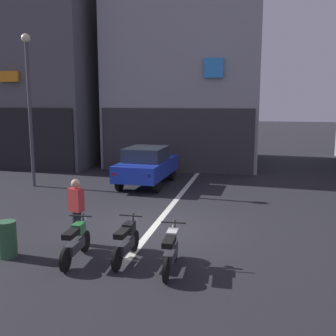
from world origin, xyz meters
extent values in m
plane|color=#232328|center=(0.00, 0.00, 0.00)|extent=(120.00, 120.00, 0.00)
cube|color=silver|center=(0.00, 6.00, 0.00)|extent=(0.20, 18.00, 0.01)
cube|color=#56565B|center=(-9.99, 12.53, 7.57)|extent=(8.16, 9.55, 15.13)
cube|color=black|center=(-9.99, 7.71, 1.60)|extent=(7.84, 0.10, 3.20)
cube|color=orange|center=(-9.36, 7.64, 4.75)|extent=(1.01, 0.16, 0.53)
cube|color=#9E9EA3|center=(-1.14, 12.53, 5.04)|extent=(8.01, 7.19, 10.08)
cube|color=#373739|center=(-1.14, 8.89, 1.60)|extent=(7.69, 0.10, 3.20)
cube|color=#3399F2|center=(0.70, 8.82, 5.09)|extent=(0.91, 0.16, 0.90)
cylinder|color=black|center=(-2.45, 6.95, 0.32)|extent=(0.20, 0.65, 0.64)
cylinder|color=black|center=(-0.90, 6.90, 0.32)|extent=(0.20, 0.65, 0.64)
cylinder|color=black|center=(-2.53, 4.35, 0.32)|extent=(0.20, 0.65, 0.64)
cylinder|color=black|center=(-0.98, 4.30, 0.32)|extent=(0.20, 0.65, 0.64)
cube|color=#1E38BF|center=(-1.72, 5.63, 0.75)|extent=(1.89, 4.15, 0.66)
cube|color=#2D3842|center=(-1.72, 5.48, 1.36)|extent=(1.61, 2.02, 0.56)
cube|color=red|center=(-2.48, 3.63, 0.80)|extent=(0.14, 0.06, 0.12)
cube|color=red|center=(-1.08, 3.59, 0.80)|extent=(0.14, 0.06, 0.12)
cylinder|color=#47474C|center=(-6.34, 4.36, 2.92)|extent=(0.14, 0.14, 5.85)
sphere|color=beige|center=(-6.34, 4.36, 6.03)|extent=(0.36, 0.36, 0.36)
cylinder|color=black|center=(-1.15, -2.11, 0.26)|extent=(0.10, 0.52, 0.52)
cylinder|color=black|center=(-1.08, -3.25, 0.26)|extent=(0.10, 0.52, 0.52)
cube|color=#38383D|center=(-1.11, -2.73, 0.37)|extent=(0.24, 0.75, 0.22)
cube|color=black|center=(-1.10, -2.89, 0.72)|extent=(0.25, 0.61, 0.12)
cube|color=#1E7238|center=(-1.13, -2.47, 0.70)|extent=(0.24, 0.37, 0.24)
cylinder|color=#4C4C51|center=(-1.14, -2.25, 0.63)|extent=(0.08, 0.24, 0.70)
cylinder|color=black|center=(-1.13, -2.33, 0.95)|extent=(0.55, 0.07, 0.04)
sphere|color=silver|center=(-1.14, -2.13, 0.80)|extent=(0.12, 0.12, 0.12)
cylinder|color=black|center=(0.00, -1.83, 0.26)|extent=(0.08, 0.52, 0.52)
cylinder|color=black|center=(-0.03, -2.98, 0.26)|extent=(0.08, 0.52, 0.52)
cube|color=#38383D|center=(-0.02, -2.46, 0.37)|extent=(0.22, 0.74, 0.22)
cube|color=black|center=(-0.02, -2.61, 0.72)|extent=(0.24, 0.61, 0.12)
cube|color=black|center=(-0.01, -2.20, 0.70)|extent=(0.23, 0.37, 0.24)
cylinder|color=#4C4C51|center=(0.00, -1.98, 0.63)|extent=(0.08, 0.24, 0.70)
cylinder|color=black|center=(-0.01, -2.06, 0.95)|extent=(0.55, 0.05, 0.04)
sphere|color=silver|center=(0.00, -1.85, 0.80)|extent=(0.12, 0.12, 0.12)
cylinder|color=black|center=(1.06, -2.14, 0.26)|extent=(0.09, 0.52, 0.52)
cylinder|color=black|center=(1.11, -3.29, 0.26)|extent=(0.09, 0.52, 0.52)
cube|color=#38383D|center=(1.09, -2.77, 0.37)|extent=(0.23, 0.74, 0.22)
cube|color=black|center=(1.09, -2.92, 0.72)|extent=(0.25, 0.61, 0.12)
cube|color=silver|center=(1.07, -2.51, 0.70)|extent=(0.24, 0.37, 0.24)
cylinder|color=#4C4C51|center=(1.06, -2.29, 0.63)|extent=(0.08, 0.24, 0.70)
cylinder|color=black|center=(1.07, -2.37, 0.95)|extent=(0.55, 0.06, 0.04)
sphere|color=silver|center=(1.06, -2.16, 0.80)|extent=(0.12, 0.12, 0.12)
cylinder|color=#23232D|center=(-1.55, -1.67, 0.43)|extent=(0.24, 0.24, 0.86)
cube|color=#B22D2D|center=(-1.55, -1.67, 1.15)|extent=(0.41, 0.33, 0.58)
sphere|color=tan|center=(-1.55, -1.67, 1.56)|extent=(0.22, 0.22, 0.22)
cylinder|color=#2D5938|center=(-2.77, -2.79, 0.42)|extent=(0.44, 0.44, 0.85)
camera|label=1|loc=(2.77, -10.64, 3.60)|focal=42.94mm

